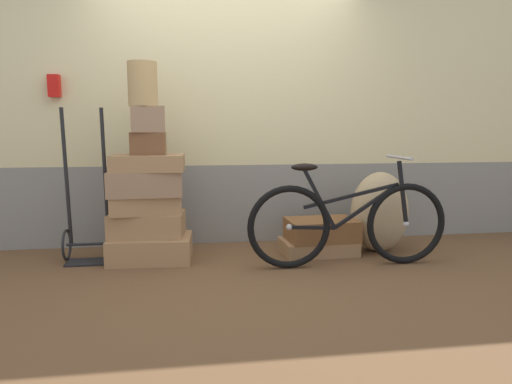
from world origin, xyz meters
The scene contains 15 objects.
ground centered at (0.00, 0.00, -0.03)m, with size 10.24×5.20×0.06m, color brown.
station_building centered at (0.01, 0.85, 1.42)m, with size 8.24×0.74×2.84m.
suitcase_0 centered at (-0.72, 0.21, 0.11)m, with size 0.69×0.46×0.21m, color #9E754C.
suitcase_1 centered at (-0.74, 0.24, 0.32)m, with size 0.62×0.39×0.20m, color #9E754C.
suitcase_2 centered at (-0.75, 0.25, 0.49)m, with size 0.59×0.39×0.15m, color #9E754C.
suitcase_3 centered at (-0.75, 0.22, 0.68)m, with size 0.61×0.39×0.21m, color #937051.
suitcase_4 centered at (-0.71, 0.22, 0.85)m, with size 0.60×0.40×0.14m, color #9E754C.
suitcase_5 centered at (-0.71, 0.21, 1.01)m, with size 0.29×0.18×0.19m, color brown.
suitcase_6 centered at (-0.70, 0.20, 1.21)m, with size 0.27×0.18×0.22m, color #937051.
suitcase_7 centered at (0.79, 0.22, 0.06)m, with size 0.66×0.42×0.13m, color #9E754C.
suitcase_8 centered at (0.81, 0.21, 0.22)m, with size 0.62×0.41×0.19m, color brown.
wicker_basket centered at (-0.74, 0.22, 1.50)m, with size 0.24×0.24×0.36m, color tan.
luggage_trolley centered at (-1.25, 0.30, 0.31)m, with size 0.40×0.36×1.31m.
burlap_sack centered at (1.37, 0.22, 0.37)m, with size 0.53×0.45×0.74m, color tan.
bicycle centered at (0.92, -0.19, 0.36)m, with size 1.69×0.46×0.91m.
Camera 1 is at (-0.38, -3.76, 1.14)m, focal length 32.30 mm.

